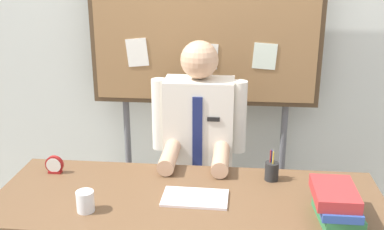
# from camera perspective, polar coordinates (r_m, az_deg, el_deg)

# --- Properties ---
(back_wall) EXTENTS (6.40, 0.08, 2.70)m
(back_wall) POSITION_cam_1_polar(r_m,az_deg,el_deg) (3.18, 1.84, 10.29)
(back_wall) COLOR silver
(back_wall) RESTS_ON ground_plane
(desk) EXTENTS (1.85, 0.70, 0.74)m
(desk) POSITION_cam_1_polar(r_m,az_deg,el_deg) (2.28, -0.46, -11.95)
(desk) COLOR brown
(desk) RESTS_ON ground_plane
(person) EXTENTS (0.55, 0.56, 1.38)m
(person) POSITION_cam_1_polar(r_m,az_deg,el_deg) (2.81, 0.83, -5.94)
(person) COLOR #2D2D33
(person) RESTS_ON ground_plane
(bulletin_board) EXTENTS (1.48, 0.09, 2.11)m
(bulletin_board) POSITION_cam_1_polar(r_m,az_deg,el_deg) (2.96, 1.58, 12.19)
(bulletin_board) COLOR #4C3823
(bulletin_board) RESTS_ON ground_plane
(book_stack) EXTENTS (0.20, 0.28, 0.15)m
(book_stack) POSITION_cam_1_polar(r_m,az_deg,el_deg) (2.12, 17.33, -10.35)
(book_stack) COLOR #337F47
(book_stack) RESTS_ON desk
(open_notebook) EXTENTS (0.31, 0.19, 0.01)m
(open_notebook) POSITION_cam_1_polar(r_m,az_deg,el_deg) (2.22, 0.38, -10.15)
(open_notebook) COLOR silver
(open_notebook) RESTS_ON desk
(desk_clock) EXTENTS (0.10, 0.04, 0.10)m
(desk_clock) POSITION_cam_1_polar(r_m,az_deg,el_deg) (2.56, -16.56, -5.96)
(desk_clock) COLOR maroon
(desk_clock) RESTS_ON desk
(coffee_mug) EXTENTS (0.08, 0.08, 0.10)m
(coffee_mug) POSITION_cam_1_polar(r_m,az_deg,el_deg) (2.15, -12.99, -10.30)
(coffee_mug) COLOR white
(coffee_mug) RESTS_ON desk
(pen_holder) EXTENTS (0.07, 0.07, 0.16)m
(pen_holder) POSITION_cam_1_polar(r_m,az_deg,el_deg) (2.41, 9.77, -6.80)
(pen_holder) COLOR #262626
(pen_holder) RESTS_ON desk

